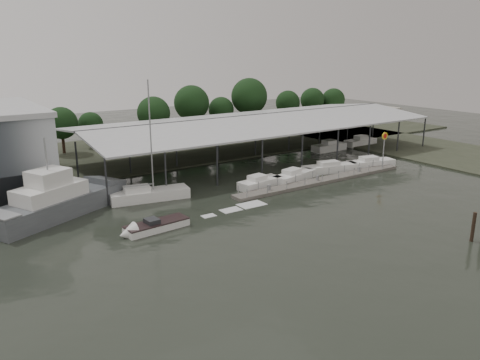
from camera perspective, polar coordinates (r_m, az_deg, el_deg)
ground at (r=46.71m, az=5.29°, el=-5.82°), size 200.00×200.00×0.00m
land_strip_far at (r=82.12m, az=-13.68°, el=3.26°), size 140.00×30.00×0.30m
land_strip_east at (r=86.52m, az=24.49°, el=2.91°), size 20.00×60.00×0.30m
covered_boat_shed at (r=76.82m, az=1.92°, el=7.44°), size 58.24×24.00×6.96m
floating_dock at (r=63.28m, az=10.05°, el=-0.05°), size 28.00×2.00×1.40m
shell_fuel_sign at (r=71.19m, az=17.17°, el=4.31°), size 1.10×0.18×5.55m
distant_commercial_buildings at (r=117.83m, az=13.81°, el=7.75°), size 22.00×8.00×4.00m
grey_trawler at (r=53.08m, az=-21.16°, el=-2.38°), size 16.00×10.79×8.84m
white_sailboat at (r=55.79m, az=-11.11°, el=-1.74°), size 9.47×4.22×14.07m
speedboat_underway at (r=46.36m, az=-10.74°, el=-5.68°), size 18.10×3.58×2.00m
moored_cruiser_0 at (r=59.86m, az=2.45°, el=-0.31°), size 6.59×3.21×1.70m
moored_cruiser_1 at (r=63.36m, az=6.63°, el=0.49°), size 7.53×3.85×1.70m
moored_cruiser_2 at (r=68.60m, az=10.95°, el=1.48°), size 8.76×3.99×1.70m
moored_cruiser_3 at (r=72.92m, az=15.62°, el=2.02°), size 7.72×3.87×1.70m
horizon_tree_line at (r=97.22m, az=-1.39°, el=9.20°), size 68.66×9.50×11.40m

